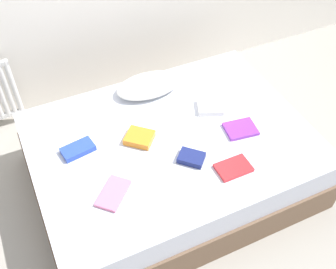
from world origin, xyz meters
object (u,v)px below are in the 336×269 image
bed (171,160)px  textbook_navy (191,158)px  pillow (148,85)px  textbook_pink (113,193)px  textbook_purple (241,129)px  textbook_orange (139,138)px  textbook_white (210,107)px  textbook_red (233,168)px  textbook_blue (78,149)px

bed → textbook_navy: (0.03, -0.25, 0.27)m
bed → pillow: (0.06, 0.54, 0.31)m
textbook_pink → textbook_purple: bearing=-36.8°
bed → textbook_orange: size_ratio=10.68×
pillow → textbook_pink: bearing=-125.5°
pillow → textbook_navy: 0.79m
textbook_white → textbook_pink: bearing=-132.6°
textbook_purple → textbook_white: bearing=114.6°
textbook_pink → textbook_navy: bearing=-40.3°
textbook_red → textbook_purple: size_ratio=1.03×
textbook_white → textbook_pink: textbook_white is taller
textbook_pink → pillow: bearing=9.6°
textbook_orange → textbook_blue: size_ratio=0.84×
textbook_white → textbook_orange: bearing=-150.6°
textbook_red → textbook_pink: (-0.79, 0.14, -0.00)m
textbook_white → textbook_navy: 0.54m
bed → textbook_pink: bearing=-151.2°
textbook_orange → textbook_blue: textbook_orange is taller
textbook_red → textbook_blue: (-0.89, 0.59, 0.01)m
pillow → textbook_orange: bearing=-119.8°
textbook_pink → textbook_navy: size_ratio=1.45×
bed → textbook_blue: 0.71m
pillow → textbook_purple: size_ratio=2.36×
bed → textbook_blue: bearing=166.8°
textbook_white → pillow: bearing=152.6°
bed → textbook_purple: bearing=-17.1°
textbook_red → textbook_blue: bearing=146.6°
textbook_orange → textbook_white: size_ratio=1.00×
textbook_navy → bed: bearing=142.4°
pillow → textbook_blue: (-0.70, -0.39, -0.03)m
pillow → textbook_blue: 0.80m
textbook_white → textbook_navy: size_ratio=1.10×
pillow → textbook_red: 1.00m
textbook_blue → textbook_navy: bearing=-39.9°
bed → textbook_white: (0.40, 0.15, 0.27)m
textbook_white → textbook_purple: 0.31m
textbook_orange → textbook_navy: textbook_orange is taller
textbook_purple → textbook_blue: bearing=173.2°
bed → textbook_blue: size_ratio=9.01×
bed → pillow: pillow is taller
bed → pillow: 0.63m
bed → textbook_purple: size_ratio=9.01×
pillow → textbook_white: bearing=-49.5°
textbook_pink → textbook_navy: textbook_navy is taller
textbook_navy → textbook_purple: bearing=57.2°
textbook_red → textbook_navy: bearing=138.9°
textbook_orange → textbook_pink: (-0.33, -0.36, -0.01)m
pillow → textbook_orange: (-0.27, -0.48, -0.03)m
textbook_purple → pillow: bearing=129.7°
textbook_purple → textbook_orange: bearing=170.8°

